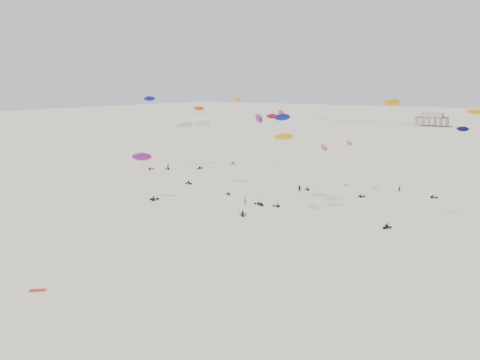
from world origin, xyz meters
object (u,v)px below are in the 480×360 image
Objects in this scene: rig_3 at (321,154)px; rig_8 at (277,134)px; spectator_0 at (245,204)px; pavilion_main at (432,120)px; rig_0 at (199,128)px.

rig_8 is (0.29, -26.65, 8.19)m from rig_3.
rig_8 is at bearing -109.71° from spectator_0.
pavilion_main is 224.05m from rig_0.
rig_0 is (-33.89, -221.26, 9.59)m from pavilion_main.
rig_0 reaches higher than rig_3.
rig_3 is at bearing 169.24° from rig_0.
rig_0 reaches higher than pavilion_main.
rig_8 is at bearing 52.12° from rig_3.
rig_0 is 59.47m from rig_8.
pavilion_main is 10.08× the size of spectator_0.
spectator_0 is (-6.93, -3.13, -17.33)m from rig_8.
pavilion_main reaches higher than spectator_0.
spectator_0 is at bearing 100.17° from rig_8.
spectator_0 is (-6.64, -29.78, -9.14)m from rig_3.
rig_0 is 10.34× the size of spectator_0.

